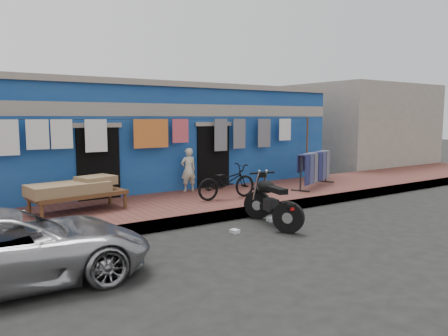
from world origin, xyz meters
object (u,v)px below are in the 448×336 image
at_px(car, 9,247).
at_px(seated_person, 188,170).
at_px(charpoy, 79,196).
at_px(motorcycle, 272,200).
at_px(bicycle, 227,178).
at_px(jeans_rack, 314,169).

distance_m(car, seated_person, 6.69).
xyz_separation_m(car, seated_person, (5.23, 4.16, 0.31)).
relative_size(seated_person, charpoy, 0.55).
bearing_deg(charpoy, motorcycle, -38.17).
height_order(bicycle, motorcycle, bicycle).
height_order(car, motorcycle, same).
height_order(bicycle, charpoy, bicycle).
bearing_deg(motorcycle, car, -161.84).
relative_size(car, motorcycle, 2.18).
bearing_deg(bicycle, seated_person, 11.93).
relative_size(car, jeans_rack, 1.78).
distance_m(bicycle, motorcycle, 2.09).
relative_size(seated_person, bicycle, 0.74).
distance_m(car, jeans_rack, 9.27).
height_order(seated_person, charpoy, seated_person).
bearing_deg(bicycle, charpoy, 82.63).
distance_m(bicycle, charpoy, 3.67).
height_order(car, charpoy, car).
xyz_separation_m(seated_person, motorcycle, (0.04, -3.59, -0.31)).
distance_m(motorcycle, charpoy, 4.31).
bearing_deg(bicycle, motorcycle, 175.67).
bearing_deg(charpoy, seated_person, 15.49).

